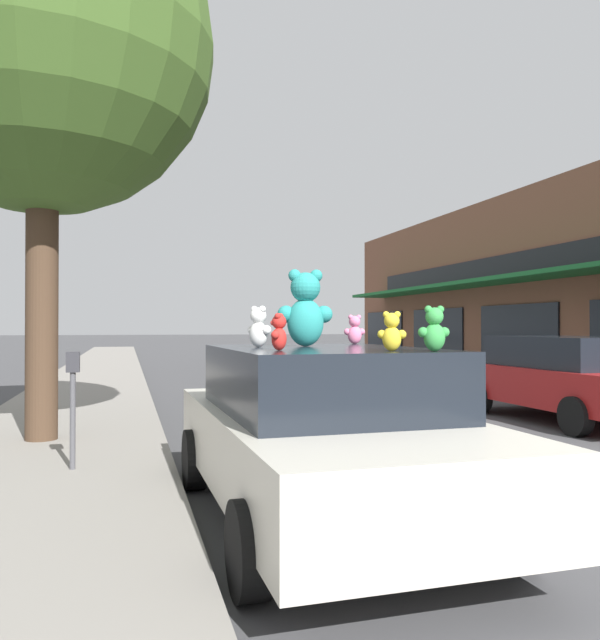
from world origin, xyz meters
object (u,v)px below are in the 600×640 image
object	(u,v)px
teddy_bear_giant	(305,309)
teddy_bear_white	(259,327)
parked_car_far_center	(567,376)
plush_art_car	(322,430)
teddy_bear_red	(279,332)
teddy_bear_pink	(355,330)
parking_meter	(73,394)
teddy_bear_yellow	(392,332)
teddy_bear_green	(434,329)
street_tree	(43,45)

from	to	relation	value
teddy_bear_giant	teddy_bear_white	xyz separation A→B (m)	(-0.48, -0.13, -0.17)
teddy_bear_giant	parked_car_far_center	distance (m)	7.26
plush_art_car	teddy_bear_red	distance (m)	1.13
teddy_bear_pink	parking_meter	xyz separation A→B (m)	(-2.92, 0.89, -0.70)
teddy_bear_giant	teddy_bear_yellow	distance (m)	1.33
teddy_bear_yellow	parking_meter	world-z (taller)	teddy_bear_yellow
teddy_bear_green	parking_meter	world-z (taller)	teddy_bear_green
teddy_bear_green	parked_car_far_center	distance (m)	7.66
teddy_bear_pink	teddy_bear_giant	bearing A→B (deg)	51.06
teddy_bear_green	parking_meter	bearing A→B (deg)	-43.37
teddy_bear_pink	parking_meter	bearing A→B (deg)	-6.41
plush_art_car	teddy_bear_green	size ratio (longest dim) A/B	13.03
teddy_bear_white	parked_car_far_center	xyz separation A→B (m)	(6.52, 4.02, -0.88)
teddy_bear_giant	street_tree	xyz separation A→B (m)	(-2.75, 3.52, 3.72)
teddy_bear_giant	parking_meter	distance (m)	2.81
teddy_bear_yellow	teddy_bear_green	world-z (taller)	teddy_bear_green
plush_art_car	teddy_bear_pink	size ratio (longest dim) A/B	14.23
teddy_bear_white	parking_meter	size ratio (longest dim) A/B	0.29
teddy_bear_giant	street_tree	bearing A→B (deg)	-42.92
plush_art_car	teddy_bear_pink	xyz separation A→B (m)	(0.69, 1.04, 0.87)
plush_art_car	teddy_bear_green	distance (m)	1.46
plush_art_car	parked_car_far_center	world-z (taller)	parked_car_far_center
parked_car_far_center	parking_meter	distance (m)	8.57
teddy_bear_giant	street_tree	distance (m)	5.81
teddy_bear_giant	teddy_bear_red	world-z (taller)	teddy_bear_giant
street_tree	teddy_bear_yellow	bearing A→B (deg)	-57.39
teddy_bear_giant	teddy_bear_yellow	bearing A→B (deg)	113.05
parked_car_far_center	parking_meter	world-z (taller)	parked_car_far_center
plush_art_car	teddy_bear_pink	world-z (taller)	teddy_bear_pink
teddy_bear_red	parking_meter	world-z (taller)	teddy_bear_red
teddy_bear_giant	parked_car_far_center	xyz separation A→B (m)	(6.05, 3.88, -1.06)
teddy_bear_yellow	teddy_bear_white	size ratio (longest dim) A/B	0.81
plush_art_car	teddy_bear_giant	world-z (taller)	teddy_bear_giant
parking_meter	plush_art_car	bearing A→B (deg)	-40.96
plush_art_car	teddy_bear_red	size ratio (longest dim) A/B	15.36
street_tree	parking_meter	size ratio (longest dim) A/B	6.14
teddy_bear_yellow	teddy_bear_white	xyz separation A→B (m)	(-0.80, 1.14, 0.03)
teddy_bear_white	street_tree	xyz separation A→B (m)	(-2.27, 3.65, 3.89)
plush_art_car	street_tree	distance (m)	6.80
plush_art_car	teddy_bear_giant	bearing A→B (deg)	93.69
teddy_bear_green	street_tree	world-z (taller)	street_tree
teddy_bear_yellow	teddy_bear_red	distance (m)	0.87
teddy_bear_giant	teddy_bear_green	world-z (taller)	teddy_bear_giant
plush_art_car	teddy_bear_white	world-z (taller)	teddy_bear_white
teddy_bear_green	teddy_bear_red	xyz separation A→B (m)	(-1.08, 0.51, -0.03)
teddy_bear_white	parked_car_far_center	world-z (taller)	teddy_bear_white
teddy_bear_pink	parked_car_far_center	size ratio (longest dim) A/B	0.07
teddy_bear_red	plush_art_car	bearing A→B (deg)	164.00
teddy_bear_green	teddy_bear_white	bearing A→B (deg)	-47.17
parking_meter	teddy_bear_pink	bearing A→B (deg)	-17.05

